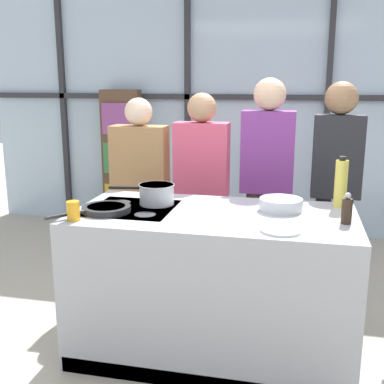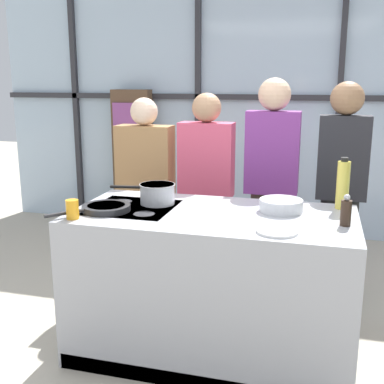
{
  "view_description": "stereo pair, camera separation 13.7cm",
  "coord_description": "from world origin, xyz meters",
  "views": [
    {
      "loc": [
        0.49,
        -2.8,
        1.74
      ],
      "look_at": [
        -0.16,
        0.1,
        1.04
      ],
      "focal_mm": 45.0,
      "sensor_mm": 36.0,
      "label": 1
    },
    {
      "loc": [
        0.62,
        -2.76,
        1.74
      ],
      "look_at": [
        -0.16,
        0.1,
        1.04
      ],
      "focal_mm": 45.0,
      "sensor_mm": 36.0,
      "label": 2
    }
  ],
  "objects": [
    {
      "name": "pepper_grinder",
      "position": [
        0.77,
        -0.06,
        1.02
      ],
      "size": [
        0.06,
        0.06,
        0.18
      ],
      "color": "#332319",
      "rests_on": "demo_island"
    },
    {
      "name": "spectator_far_left",
      "position": [
        -0.78,
        0.91,
        0.89
      ],
      "size": [
        0.46,
        0.22,
        1.59
      ],
      "rotation": [
        0.0,
        0.0,
        3.14
      ],
      "color": "#232838",
      "rests_on": "ground_plane"
    },
    {
      "name": "oil_bottle",
      "position": [
        0.76,
        0.32,
        1.09
      ],
      "size": [
        0.08,
        0.08,
        0.33
      ],
      "color": "#E0CC4C",
      "rests_on": "demo_island"
    },
    {
      "name": "ground_plane",
      "position": [
        0.0,
        0.0,
        0.0
      ],
      "size": [
        18.0,
        18.0,
        0.0
      ],
      "primitive_type": "plane",
      "color": "#BCB29E"
    },
    {
      "name": "frying_pan",
      "position": [
        -0.65,
        -0.13,
        0.96
      ],
      "size": [
        0.41,
        0.46,
        0.04
      ],
      "color": "#232326",
      "rests_on": "demo_island"
    },
    {
      "name": "demo_island",
      "position": [
        -0.0,
        -0.0,
        0.47
      ],
      "size": [
        1.73,
        0.87,
        0.94
      ],
      "color": "#A8AAB2",
      "rests_on": "ground_plane"
    },
    {
      "name": "bookshelf",
      "position": [
        -1.52,
        2.46,
        0.81
      ],
      "size": [
        0.45,
        0.19,
        1.62
      ],
      "color": "brown",
      "rests_on": "ground_plane"
    },
    {
      "name": "spectator_far_right",
      "position": [
        0.78,
        0.91,
        1.02
      ],
      "size": [
        0.36,
        0.24,
        1.72
      ],
      "rotation": [
        0.0,
        0.0,
        3.14
      ],
      "color": "black",
      "rests_on": "ground_plane"
    },
    {
      "name": "white_plate",
      "position": [
        0.42,
        -0.28,
        0.94
      ],
      "size": [
        0.22,
        0.22,
        0.01
      ],
      "primitive_type": "cylinder",
      "color": "white",
      "rests_on": "demo_island"
    },
    {
      "name": "spectator_center_right",
      "position": [
        0.26,
        0.91,
        1.01
      ],
      "size": [
        0.4,
        0.24,
        1.75
      ],
      "rotation": [
        0.0,
        0.0,
        3.14
      ],
      "color": "#47382D",
      "rests_on": "ground_plane"
    },
    {
      "name": "saucepan",
      "position": [
        -0.4,
        0.12,
        1.01
      ],
      "size": [
        0.43,
        0.23,
        0.13
      ],
      "color": "silver",
      "rests_on": "demo_island"
    },
    {
      "name": "juice_glass_near",
      "position": [
        -0.76,
        -0.34,
        0.99
      ],
      "size": [
        0.08,
        0.08,
        0.11
      ],
      "primitive_type": "cylinder",
      "color": "orange",
      "rests_on": "demo_island"
    },
    {
      "name": "spectator_center_left",
      "position": [
        -0.26,
        0.91,
        0.93
      ],
      "size": [
        0.43,
        0.23,
        1.63
      ],
      "rotation": [
        0.0,
        0.0,
        3.14
      ],
      "color": "black",
      "rests_on": "ground_plane"
    },
    {
      "name": "mixing_bowl",
      "position": [
        0.4,
        0.15,
        0.98
      ],
      "size": [
        0.27,
        0.27,
        0.08
      ],
      "color": "silver",
      "rests_on": "demo_island"
    },
    {
      "name": "back_window_wall",
      "position": [
        0.0,
        2.64,
        1.4
      ],
      "size": [
        6.4,
        0.1,
        2.8
      ],
      "color": "silver",
      "rests_on": "ground_plane"
    }
  ]
}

